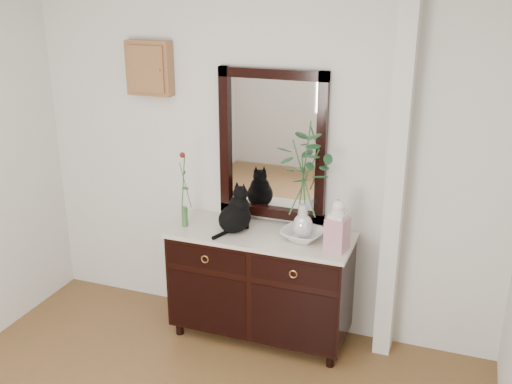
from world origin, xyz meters
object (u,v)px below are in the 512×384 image
at_px(lotus_bowl, 302,235).
at_px(ginger_jar, 338,225).
at_px(sideboard, 261,280).
at_px(cat, 235,209).

distance_m(lotus_bowl, ginger_jar, 0.31).
xyz_separation_m(sideboard, cat, (-0.19, -0.02, 0.54)).
bearing_deg(cat, ginger_jar, 14.64).
height_order(sideboard, ginger_jar, ginger_jar).
height_order(lotus_bowl, ginger_jar, ginger_jar).
bearing_deg(sideboard, cat, -173.05).
xyz_separation_m(sideboard, ginger_jar, (0.57, -0.08, 0.56)).
relative_size(cat, lotus_bowl, 1.16).
distance_m(sideboard, ginger_jar, 0.80).
distance_m(cat, lotus_bowl, 0.52).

